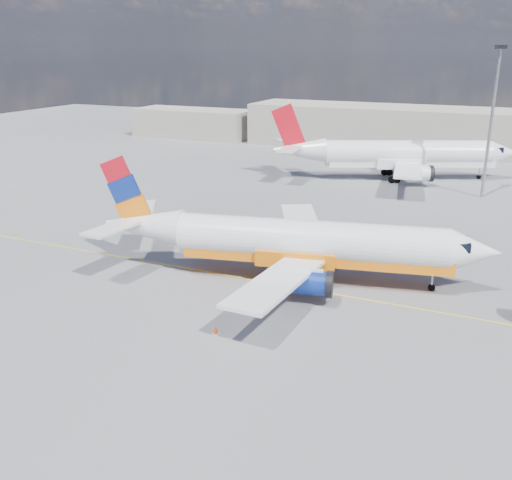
% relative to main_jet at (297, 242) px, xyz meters
% --- Properties ---
extents(ground, '(240.00, 240.00, 0.00)m').
position_rel_main_jet_xyz_m(ground, '(-4.05, -4.56, -3.44)').
color(ground, '#5A5A5E').
rests_on(ground, ground).
extents(taxi_line, '(70.00, 0.15, 0.01)m').
position_rel_main_jet_xyz_m(taxi_line, '(-4.05, -1.56, -3.43)').
color(taxi_line, yellow).
rests_on(taxi_line, ground).
extents(terminal_main, '(70.00, 14.00, 8.00)m').
position_rel_main_jet_xyz_m(terminal_main, '(0.95, 70.44, 0.56)').
color(terminal_main, '#B4AC9B').
rests_on(terminal_main, ground).
extents(terminal_annex, '(26.00, 10.00, 6.00)m').
position_rel_main_jet_xyz_m(terminal_annex, '(-49.05, 67.44, -0.44)').
color(terminal_annex, '#B4AC9B').
rests_on(terminal_annex, ground).
extents(main_jet, '(34.17, 26.31, 10.31)m').
position_rel_main_jet_xyz_m(main_jet, '(0.00, 0.00, 0.00)').
color(main_jet, white).
rests_on(main_jet, ground).
extents(second_jet, '(36.49, 27.49, 11.23)m').
position_rel_main_jet_xyz_m(second_jet, '(0.40, 43.09, 0.31)').
color(second_jet, white).
rests_on(second_jet, ground).
extents(traffic_cone, '(0.45, 0.45, 0.63)m').
position_rel_main_jet_xyz_m(traffic_cone, '(-1.76, -11.44, -3.13)').
color(traffic_cone, white).
rests_on(traffic_cone, ground).
extents(floodlight_mast, '(1.41, 1.41, 19.26)m').
position_rel_main_jet_xyz_m(floodlight_mast, '(12.77, 36.71, 8.11)').
color(floodlight_mast, '#96979E').
rests_on(floodlight_mast, ground).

